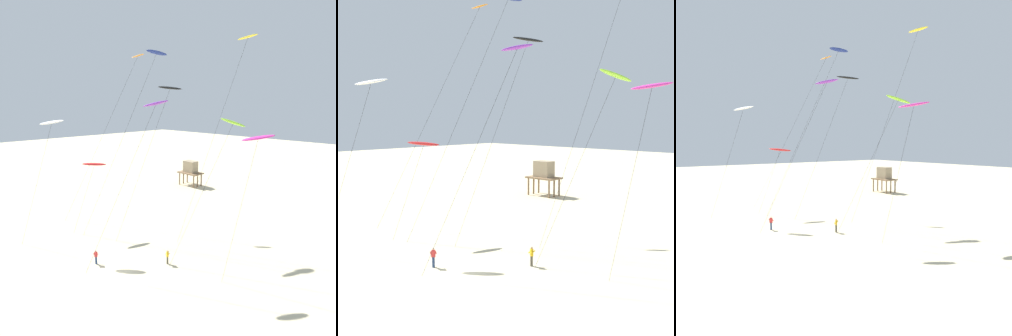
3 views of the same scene
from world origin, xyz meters
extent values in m
plane|color=beige|center=(0.00, 0.00, 0.00)|extent=(260.00, 260.00, 0.00)
ellipsoid|color=orange|center=(-13.07, 13.70, 24.97)|extent=(1.58, 1.80, 0.83)
cylinder|color=#262626|center=(-15.66, 8.19, 12.45)|extent=(5.22, 11.04, 24.90)
ellipsoid|color=navy|center=(-6.80, 11.84, 24.51)|extent=(2.41, 2.67, 1.11)
cylinder|color=#262626|center=(-9.10, 6.94, 12.19)|extent=(4.65, 9.82, 24.40)
ellipsoid|color=#D8339E|center=(10.08, 9.51, 14.63)|extent=(2.83, 3.02, 0.85)
cylinder|color=#262626|center=(9.37, 8.00, 7.26)|extent=(1.45, 3.05, 14.52)
ellipsoid|color=red|center=(-11.60, 4.41, 9.66)|extent=(1.96, 3.36, 0.72)
cylinder|color=#262626|center=(-12.30, 2.92, 4.77)|extent=(1.44, 3.01, 9.54)
ellipsoid|color=black|center=(-3.43, 11.02, 19.79)|extent=(2.17, 3.18, 0.69)
cylinder|color=#262626|center=(-5.04, 7.60, 9.84)|extent=(3.25, 6.87, 19.69)
ellipsoid|color=#8CD833|center=(5.87, 11.50, 15.81)|extent=(2.40, 3.08, 1.26)
cylinder|color=#262626|center=(4.30, 8.17, 7.84)|extent=(3.17, 6.69, 15.70)
ellipsoid|color=white|center=(-12.43, -0.76, 15.57)|extent=(2.93, 2.84, 0.95)
cylinder|color=#262626|center=(-13.45, -2.91, 7.72)|extent=(2.06, 4.34, 15.46)
ellipsoid|color=purple|center=(0.96, 4.58, 17.85)|extent=(1.86, 2.78, 0.96)
cylinder|color=#262626|center=(-0.75, 0.96, 8.87)|extent=(3.44, 7.27, 17.74)
ellipsoid|color=yellow|center=(3.34, 17.74, 25.83)|extent=(2.21, 2.58, 1.02)
cylinder|color=#262626|center=(1.39, 13.61, 12.87)|extent=(3.92, 8.29, 25.75)
cylinder|color=#4C4738|center=(2.25, 5.00, 0.44)|extent=(0.22, 0.22, 0.88)
cube|color=gold|center=(2.25, 5.00, 1.17)|extent=(0.39, 0.35, 0.58)
sphere|color=tan|center=(2.25, 5.00, 1.57)|extent=(0.20, 0.20, 0.20)
cylinder|color=gold|center=(2.43, 4.89, 1.22)|extent=(0.34, 0.48, 0.39)
cylinder|color=gold|center=(2.06, 5.12, 1.22)|extent=(0.34, 0.48, 0.39)
cylinder|color=navy|center=(-3.43, -0.78, 0.44)|extent=(0.22, 0.22, 0.88)
cube|color=red|center=(-3.43, -0.78, 1.17)|extent=(0.38, 0.39, 0.58)
sphere|color=beige|center=(-3.43, -0.78, 1.57)|extent=(0.20, 0.20, 0.20)
cylinder|color=red|center=(-3.58, -0.95, 1.22)|extent=(0.43, 0.41, 0.39)
cylinder|color=red|center=(-3.28, -0.62, 1.22)|extent=(0.43, 0.41, 0.39)
cylinder|color=#846647|center=(-20.28, 30.86, 1.36)|extent=(0.28, 0.28, 2.73)
cylinder|color=#846647|center=(-16.13, 30.86, 1.36)|extent=(0.28, 0.28, 2.73)
cylinder|color=#846647|center=(-20.28, 33.43, 1.36)|extent=(0.28, 0.28, 2.73)
cylinder|color=#846647|center=(-16.13, 33.43, 1.36)|extent=(0.28, 0.28, 2.73)
cylinder|color=#846647|center=(-20.28, 32.15, 1.36)|extent=(0.28, 0.28, 2.73)
cylinder|color=#846647|center=(-16.13, 32.15, 1.36)|extent=(0.28, 0.28, 2.73)
cube|color=#846647|center=(-18.21, 32.15, 2.85)|extent=(5.18, 3.21, 0.24)
cube|color=#9E896B|center=(-18.21, 32.15, 4.23)|extent=(2.85, 1.93, 2.52)
camera|label=1|loc=(24.40, -16.67, 17.82)|focal=32.00mm
camera|label=2|loc=(25.26, -22.33, 12.25)|focal=47.42mm
camera|label=3|loc=(33.43, -16.80, 10.50)|focal=34.69mm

